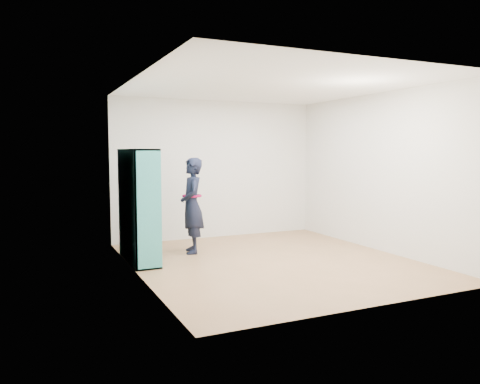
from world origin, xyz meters
name	(u,v)px	position (x,y,z in m)	size (l,w,h in m)	color
floor	(273,261)	(0.00, 0.00, 0.00)	(4.50, 4.50, 0.00)	olive
ceiling	(274,85)	(0.00, 0.00, 2.60)	(4.50, 4.50, 0.00)	white
wall_left	(138,178)	(-2.00, 0.00, 1.30)	(0.02, 4.50, 2.60)	silver
wall_right	(380,172)	(2.00, 0.00, 1.30)	(0.02, 4.50, 2.60)	silver
wall_back	(217,169)	(0.00, 2.25, 1.30)	(4.00, 0.02, 2.60)	silver
wall_front	(377,185)	(0.00, -2.25, 1.30)	(4.00, 0.02, 2.60)	silver
bookshelf	(137,207)	(-1.84, 0.88, 0.82)	(0.37, 1.26, 1.68)	teal
person	(192,205)	(-0.89, 1.09, 0.77)	(0.48, 0.63, 1.55)	black
smartphone	(183,199)	(-1.00, 1.21, 0.88)	(0.02, 0.11, 0.13)	silver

